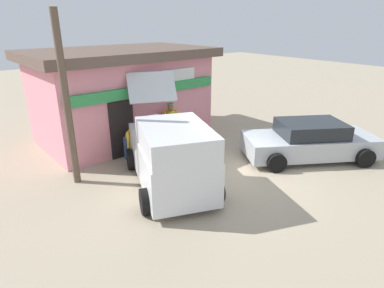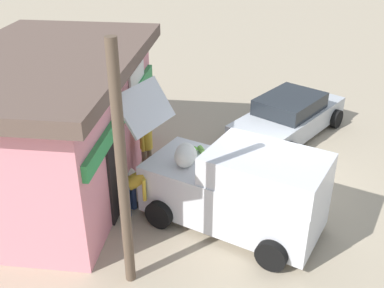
% 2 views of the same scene
% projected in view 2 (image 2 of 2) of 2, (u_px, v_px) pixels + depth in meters
% --- Properties ---
extents(ground_plane, '(60.00, 60.00, 0.00)m').
position_uv_depth(ground_plane, '(272.00, 180.00, 12.22)').
color(ground_plane, tan).
extents(storefront_bar, '(7.15, 4.73, 3.52)m').
position_uv_depth(storefront_bar, '(52.00, 122.00, 11.21)').
color(storefront_bar, pink).
rests_on(storefront_bar, ground_plane).
extents(delivery_van, '(3.21, 4.92, 2.91)m').
position_uv_depth(delivery_van, '(237.00, 188.00, 10.05)').
color(delivery_van, silver).
rests_on(delivery_van, ground_plane).
extents(parked_sedan, '(4.73, 3.76, 1.32)m').
position_uv_depth(parked_sedan, '(289.00, 117.00, 14.37)').
color(parked_sedan, '#B2B7BC').
rests_on(parked_sedan, ground_plane).
extents(vendor_standing, '(0.57, 0.37, 1.70)m').
position_uv_depth(vendor_standing, '(146.00, 143.00, 12.00)').
color(vendor_standing, '#726047').
rests_on(vendor_standing, ground_plane).
extents(customer_bending, '(0.58, 0.79, 1.32)m').
position_uv_depth(customer_bending, '(138.00, 185.00, 10.50)').
color(customer_bending, navy).
rests_on(customer_bending, ground_plane).
extents(unloaded_banana_pile, '(0.93, 0.85, 0.49)m').
position_uv_depth(unloaded_banana_pile, '(124.00, 178.00, 11.86)').
color(unloaded_banana_pile, silver).
rests_on(unloaded_banana_pile, ground_plane).
extents(paint_bucket, '(0.31, 0.31, 0.31)m').
position_uv_depth(paint_bucket, '(188.00, 147.00, 13.55)').
color(paint_bucket, blue).
rests_on(paint_bucket, ground_plane).
extents(utility_pole, '(0.20, 0.20, 4.85)m').
position_uv_depth(utility_pole, '(122.00, 174.00, 7.86)').
color(utility_pole, brown).
rests_on(utility_pole, ground_plane).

